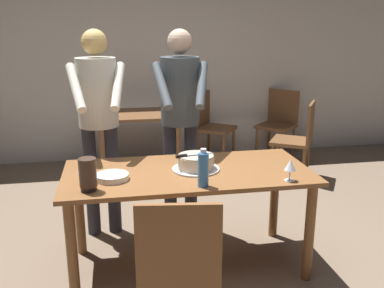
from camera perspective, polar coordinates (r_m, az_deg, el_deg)
The scene contains 17 objects.
ground_plane at distance 3.36m, azimuth -0.53°, elevation -15.73°, with size 14.00×14.00×0.00m, color #7A6651.
back_wall at distance 5.75m, azimuth -5.61°, elevation 11.51°, with size 10.00×0.12×2.70m, color beige.
main_dining_table at distance 3.08m, azimuth -0.56°, elevation -5.46°, with size 1.74×0.82×0.75m.
cake_on_platter at distance 3.04m, azimuth 0.51°, elevation -2.53°, with size 0.34×0.34×0.11m.
cake_knife at distance 3.00m, azimuth -0.74°, elevation -1.53°, with size 0.27×0.08×0.02m.
plate_stack at distance 2.91m, azimuth -10.56°, elevation -4.32°, with size 0.22×0.22×0.04m.
wine_glass_near at distance 2.89m, azimuth 12.93°, elevation -2.85°, with size 0.08×0.08×0.14m.
wine_glass_far at distance 2.87m, azimuth -14.26°, elevation -3.07°, with size 0.08×0.08×0.14m.
water_bottle at distance 2.72m, azimuth 1.50°, elevation -3.37°, with size 0.07×0.07×0.25m.
hurricane_lamp at distance 2.73m, azimuth -13.68°, elevation -3.94°, with size 0.11×0.11×0.21m.
person_cutting_cake at distance 3.56m, azimuth -1.58°, elevation 4.67°, with size 0.47×0.56×1.72m.
person_standing_beside at distance 3.55m, azimuth -12.36°, elevation 4.29°, with size 0.47×0.56×1.72m.
chair_near_side at distance 2.42m, azimuth -1.78°, elevation -15.65°, with size 0.50×0.50×0.90m.
background_table at distance 5.16m, azimuth -7.12°, elevation 2.32°, with size 1.00×0.70×0.74m.
background_chair_0 at distance 5.67m, azimuth 2.50°, elevation 2.74°, with size 0.62×0.62×0.90m.
background_chair_2 at distance 5.13m, azimuth 13.95°, elevation 0.92°, with size 0.61×0.61×0.90m.
background_chair_3 at distance 5.95m, azimuth 11.44°, elevation 3.05°, with size 0.62×0.62×0.90m.
Camera 1 is at (-0.49, -2.83, 1.74)m, focal length 40.10 mm.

